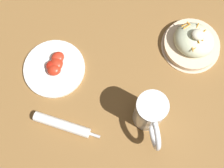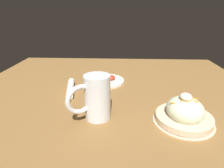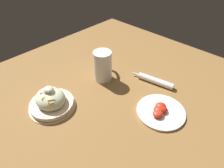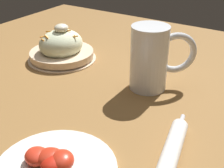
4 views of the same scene
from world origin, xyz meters
TOP-DOWN VIEW (x-y plane):
  - ground_plane at (0.00, 0.00)m, footprint 1.43×1.43m
  - salad_plate at (0.17, 0.26)m, footprint 0.21×0.21m
  - beer_mug at (0.15, -0.05)m, footprint 0.13×0.15m
  - napkin_roll at (-0.08, -0.21)m, footprint 0.23×0.07m
  - tomato_plate at (-0.21, -0.05)m, footprint 0.21×0.21m

SIDE VIEW (x-z plane):
  - ground_plane at x=0.00m, z-range 0.00..0.00m
  - tomato_plate at x=-0.21m, z-range -0.01..0.03m
  - napkin_roll at x=-0.08m, z-range 0.00..0.03m
  - salad_plate at x=0.17m, z-range -0.02..0.09m
  - beer_mug at x=0.15m, z-range -0.01..0.16m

